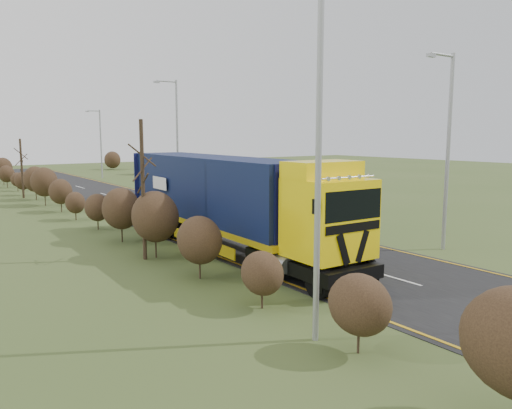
{
  "coord_description": "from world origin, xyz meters",
  "views": [
    {
      "loc": [
        -14.9,
        -16.13,
        5.41
      ],
      "look_at": [
        -0.34,
        4.28,
        1.88
      ],
      "focal_mm": 35.0,
      "sensor_mm": 36.0,
      "label": 1
    }
  ],
  "objects_px": {
    "lorry": "(229,198)",
    "car_red_hatchback": "(251,195)",
    "car_blue_sedan": "(224,189)",
    "speed_sign": "(250,192)",
    "streetlight_near": "(447,144)"
  },
  "relations": [
    {
      "from": "streetlight_near",
      "to": "speed_sign",
      "type": "height_order",
      "value": "streetlight_near"
    },
    {
      "from": "car_red_hatchback",
      "to": "car_blue_sedan",
      "type": "bearing_deg",
      "value": -100.37
    },
    {
      "from": "lorry",
      "to": "speed_sign",
      "type": "xyz_separation_m",
      "value": [
        7.49,
        9.06,
        -1.11
      ]
    },
    {
      "from": "car_red_hatchback",
      "to": "car_blue_sedan",
      "type": "height_order",
      "value": "car_red_hatchback"
    },
    {
      "from": "car_red_hatchback",
      "to": "speed_sign",
      "type": "bearing_deg",
      "value": 52.01
    },
    {
      "from": "lorry",
      "to": "streetlight_near",
      "type": "xyz_separation_m",
      "value": [
        8.49,
        -5.41,
        2.44
      ]
    },
    {
      "from": "lorry",
      "to": "car_blue_sedan",
      "type": "xyz_separation_m",
      "value": [
        10.78,
        17.79,
        -1.83
      ]
    },
    {
      "from": "car_red_hatchback",
      "to": "speed_sign",
      "type": "height_order",
      "value": "speed_sign"
    },
    {
      "from": "lorry",
      "to": "car_blue_sedan",
      "type": "relative_size",
      "value": 3.74
    },
    {
      "from": "lorry",
      "to": "car_red_hatchback",
      "type": "height_order",
      "value": "lorry"
    },
    {
      "from": "car_red_hatchback",
      "to": "car_blue_sedan",
      "type": "xyz_separation_m",
      "value": [
        0.75,
        5.21,
        -0.02
      ]
    },
    {
      "from": "speed_sign",
      "to": "lorry",
      "type": "bearing_deg",
      "value": -129.58
    },
    {
      "from": "car_red_hatchback",
      "to": "streetlight_near",
      "type": "xyz_separation_m",
      "value": [
        -1.54,
        -17.99,
        4.25
      ]
    },
    {
      "from": "car_red_hatchback",
      "to": "speed_sign",
      "type": "relative_size",
      "value": 2.07
    },
    {
      "from": "car_red_hatchback",
      "to": "streetlight_near",
      "type": "bearing_deg",
      "value": 82.93
    }
  ]
}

